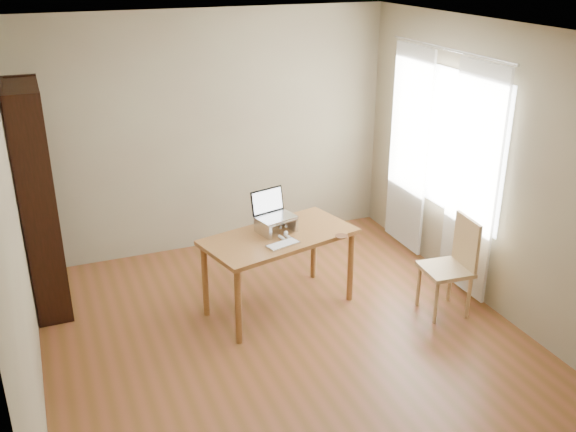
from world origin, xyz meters
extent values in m
cube|color=brown|center=(0.00, 0.00, -0.01)|extent=(4.00, 4.50, 0.02)
cube|color=white|center=(0.00, 0.00, 2.61)|extent=(4.00, 4.50, 0.02)
cube|color=#7F6E55|center=(0.00, 2.26, 1.30)|extent=(4.00, 0.02, 2.60)
cube|color=#7F6E55|center=(0.00, -2.26, 1.30)|extent=(4.00, 0.02, 2.60)
cube|color=#7F6E55|center=(-2.01, 0.00, 1.30)|extent=(0.02, 4.50, 2.60)
cube|color=#7F6E55|center=(2.01, 0.00, 1.30)|extent=(0.02, 4.50, 2.60)
cube|color=white|center=(1.98, 0.80, 1.40)|extent=(0.01, 1.80, 1.40)
cube|color=black|center=(-1.84, 1.12, 1.05)|extent=(0.30, 0.04, 2.10)
cube|color=black|center=(-1.84, 1.98, 1.05)|extent=(0.30, 0.04, 2.10)
cube|color=black|center=(-1.98, 1.55, 1.05)|extent=(0.02, 0.90, 2.10)
cube|color=black|center=(-1.84, 1.55, 0.03)|extent=(0.30, 0.84, 0.02)
cube|color=black|center=(-1.81, 1.55, 0.20)|extent=(0.20, 0.78, 0.28)
cube|color=black|center=(-1.84, 1.55, 0.37)|extent=(0.30, 0.84, 0.03)
cube|color=black|center=(-1.81, 1.55, 0.54)|extent=(0.20, 0.78, 0.28)
cube|color=black|center=(-1.84, 1.55, 0.71)|extent=(0.30, 0.84, 0.02)
cube|color=black|center=(-1.81, 1.55, 0.88)|extent=(0.20, 0.78, 0.28)
cube|color=black|center=(-1.84, 1.55, 1.05)|extent=(0.30, 0.84, 0.02)
cube|color=black|center=(-1.81, 1.55, 1.22)|extent=(0.20, 0.78, 0.28)
cube|color=black|center=(-1.84, 1.55, 1.39)|extent=(0.30, 0.84, 0.02)
cube|color=black|center=(-1.81, 1.55, 1.56)|extent=(0.20, 0.78, 0.28)
cube|color=black|center=(-1.84, 1.55, 1.73)|extent=(0.30, 0.84, 0.02)
cube|color=black|center=(-1.81, 1.55, 1.90)|extent=(0.20, 0.78, 0.28)
cube|color=black|center=(-1.84, 1.55, 2.07)|extent=(0.30, 0.84, 0.03)
cube|color=white|center=(1.92, 0.25, 1.15)|extent=(0.03, 0.70, 2.20)
cube|color=white|center=(1.92, 1.35, 1.15)|extent=(0.03, 0.70, 2.20)
cylinder|color=silver|center=(1.92, 0.80, 2.28)|extent=(0.03, 1.90, 0.03)
cube|color=brown|center=(0.15, 0.64, 0.73)|extent=(1.50, 1.00, 0.04)
cylinder|color=brown|center=(-0.48, 0.92, 0.35)|extent=(0.06, 0.06, 0.71)
cylinder|color=brown|center=(0.77, 0.92, 0.35)|extent=(0.06, 0.06, 0.71)
cylinder|color=brown|center=(-0.48, 0.35, 0.35)|extent=(0.06, 0.06, 0.71)
cylinder|color=brown|center=(0.77, 0.35, 0.35)|extent=(0.06, 0.06, 0.71)
cube|color=silver|center=(0.00, 0.72, 0.81)|extent=(0.03, 0.25, 0.12)
cube|color=silver|center=(0.29, 0.72, 0.81)|extent=(0.03, 0.25, 0.12)
cube|color=silver|center=(0.15, 0.72, 0.88)|extent=(0.32, 0.25, 0.01)
cube|color=silver|center=(0.15, 0.72, 0.89)|extent=(0.39, 0.31, 0.02)
cube|color=black|center=(0.15, 0.86, 1.01)|extent=(0.34, 0.13, 0.23)
cube|color=white|center=(0.15, 0.85, 1.01)|extent=(0.31, 0.11, 0.20)
cube|color=silver|center=(0.09, 0.42, 0.76)|extent=(0.32, 0.20, 0.02)
cube|color=silver|center=(0.09, 0.42, 0.77)|extent=(0.30, 0.18, 0.00)
cylinder|color=brown|center=(0.65, 0.40, 0.75)|extent=(0.11, 0.11, 0.01)
ellipsoid|color=#423B34|center=(0.13, 0.75, 0.81)|extent=(0.15, 0.34, 0.12)
ellipsoid|color=#423B34|center=(0.13, 0.86, 0.80)|extent=(0.14, 0.14, 0.11)
ellipsoid|color=#423B34|center=(0.13, 0.56, 0.83)|extent=(0.09, 0.09, 0.08)
ellipsoid|color=silver|center=(0.13, 0.60, 0.80)|extent=(0.08, 0.08, 0.07)
sphere|color=silver|center=(0.13, 0.52, 0.81)|extent=(0.04, 0.04, 0.04)
cone|color=#423B34|center=(0.11, 0.56, 0.87)|extent=(0.03, 0.04, 0.04)
cone|color=#423B34|center=(0.16, 0.56, 0.87)|extent=(0.03, 0.04, 0.04)
cylinder|color=silver|center=(0.10, 0.55, 0.76)|extent=(0.03, 0.08, 0.03)
cylinder|color=silver|center=(0.16, 0.55, 0.76)|extent=(0.03, 0.08, 0.03)
cylinder|color=#423B34|center=(0.22, 0.88, 0.77)|extent=(0.12, 0.19, 0.03)
cube|color=tan|center=(1.52, -0.01, 0.44)|extent=(0.45, 0.45, 0.04)
cylinder|color=tan|center=(1.36, -0.18, 0.22)|extent=(0.04, 0.04, 0.44)
cylinder|color=tan|center=(1.69, -0.18, 0.22)|extent=(0.04, 0.04, 0.44)
cylinder|color=tan|center=(1.36, 0.15, 0.22)|extent=(0.04, 0.04, 0.44)
cylinder|color=tan|center=(1.69, 0.15, 0.22)|extent=(0.04, 0.04, 0.44)
cube|color=tan|center=(1.71, -0.01, 0.68)|extent=(0.07, 0.39, 0.49)
camera|label=1|loc=(-1.77, -4.29, 3.17)|focal=40.00mm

